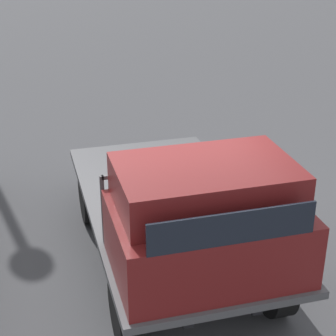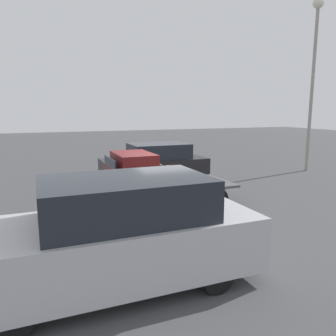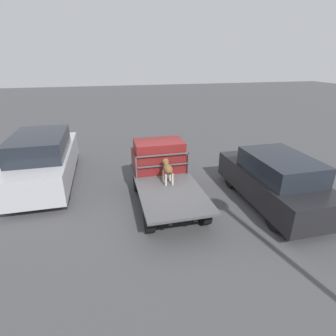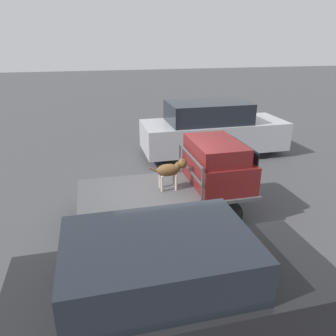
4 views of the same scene
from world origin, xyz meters
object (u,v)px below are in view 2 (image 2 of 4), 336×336
at_px(dog, 166,170).
at_px(parked_sedan, 155,164).
at_px(flatbed_truck, 170,190).
at_px(parked_pickup_far, 116,235).
at_px(light_pole_near, 315,55).

distance_m(dog, parked_sedan, 3.44).
relative_size(dog, parked_sedan, 0.21).
distance_m(flatbed_truck, parked_pickup_far, 4.92).
bearing_deg(flatbed_truck, dog, -18.35).
relative_size(parked_pickup_far, light_pole_near, 0.61).
height_order(parked_sedan, light_pole_near, light_pole_near).
xyz_separation_m(flatbed_truck, dog, (0.14, -0.05, 0.67)).
bearing_deg(light_pole_near, dog, 20.04).
xyz_separation_m(parked_sedan, parked_pickup_far, (3.41, 7.45, 0.11)).
bearing_deg(light_pole_near, parked_sedan, 0.23).
xyz_separation_m(parked_pickup_far, light_pole_near, (-11.75, -7.48, 4.80)).
relative_size(parked_sedan, parked_pickup_far, 0.85).
xyz_separation_m(dog, parked_pickup_far, (2.57, 4.13, -0.28)).
bearing_deg(flatbed_truck, parked_sedan, -101.75).
height_order(flatbed_truck, parked_sedan, parked_sedan).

